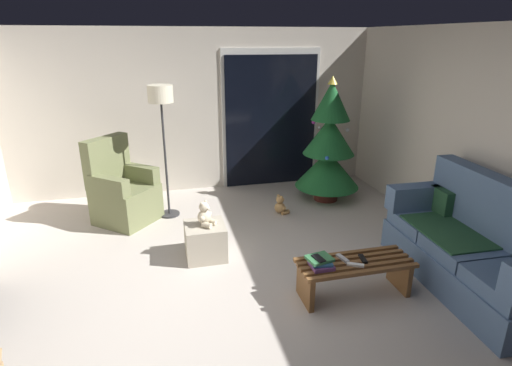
{
  "coord_description": "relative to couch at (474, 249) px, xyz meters",
  "views": [
    {
      "loc": [
        -0.6,
        -3.4,
        2.35
      ],
      "look_at": [
        0.4,
        0.7,
        0.85
      ],
      "focal_mm": 28.82,
      "sensor_mm": 36.0,
      "label": 1
    }
  ],
  "objects": [
    {
      "name": "christmas_tree",
      "position": [
        -0.49,
        2.49,
        0.43
      ],
      "size": [
        0.95,
        0.95,
        1.85
      ],
      "color": "#4C1E19",
      "rests_on": "ground"
    },
    {
      "name": "ottoman",
      "position": [
        -2.49,
        1.18,
        -0.2
      ],
      "size": [
        0.44,
        0.44,
        0.39
      ],
      "primitive_type": "cube",
      "color": "#B2A893",
      "rests_on": "ground"
    },
    {
      "name": "wall_right",
      "position": [
        0.54,
        0.44,
        0.85
      ],
      "size": [
        0.12,
        6.0,
        2.5
      ],
      "primitive_type": "cube",
      "color": "beige",
      "rests_on": "ground"
    },
    {
      "name": "floor_lamp",
      "position": [
        -2.85,
        2.46,
        1.11
      ],
      "size": [
        0.32,
        0.32,
        1.78
      ],
      "color": "#2D2D30",
      "rests_on": "ground"
    },
    {
      "name": "teddy_bear_honey_by_tree",
      "position": [
        -1.33,
        2.12,
        -0.28
      ],
      "size": [
        0.21,
        0.21,
        0.29
      ],
      "color": "tan",
      "rests_on": "ground"
    },
    {
      "name": "book_stack",
      "position": [
        -1.56,
        0.1,
        0.01
      ],
      "size": [
        0.25,
        0.23,
        0.09
      ],
      "color": "#6B3D7A",
      "rests_on": "coffee_table"
    },
    {
      "name": "patio_door_frame",
      "position": [
        -1.11,
        3.43,
        0.7
      ],
      "size": [
        1.6,
        0.02,
        2.2
      ],
      "primitive_type": "cube",
      "color": "silver",
      "rests_on": "ground"
    },
    {
      "name": "teddy_bear_cream",
      "position": [
        -2.49,
        1.17,
        0.11
      ],
      "size": [
        0.22,
        0.21,
        0.29
      ],
      "color": "beige",
      "rests_on": "ottoman"
    },
    {
      "name": "ground_plane",
      "position": [
        -2.32,
        0.44,
        -0.4
      ],
      "size": [
        7.0,
        7.0,
        0.0
      ],
      "primitive_type": "plane",
      "color": "#BCB2A8"
    },
    {
      "name": "wall_back",
      "position": [
        -2.32,
        3.5,
        0.85
      ],
      "size": [
        5.72,
        0.12,
        2.5
      ],
      "primitive_type": "cube",
      "color": "beige",
      "rests_on": "ground"
    },
    {
      "name": "coffee_table",
      "position": [
        -1.2,
        0.11,
        -0.15
      ],
      "size": [
        1.1,
        0.4,
        0.37
      ],
      "color": "brown",
      "rests_on": "ground"
    },
    {
      "name": "cell_phone",
      "position": [
        -1.59,
        0.09,
        0.06
      ],
      "size": [
        0.1,
        0.16,
        0.01
      ],
      "primitive_type": "cube",
      "rotation": [
        0.0,
        0.0,
        0.2
      ],
      "color": "black",
      "rests_on": "book_stack"
    },
    {
      "name": "patio_door_glass",
      "position": [
        -1.11,
        3.41,
        0.65
      ],
      "size": [
        1.5,
        0.02,
        2.1
      ],
      "primitive_type": "cube",
      "color": "black",
      "rests_on": "ground"
    },
    {
      "name": "couch",
      "position": [
        0.0,
        0.0,
        0.0
      ],
      "size": [
        0.84,
        1.96,
        1.08
      ],
      "color": "slate",
      "rests_on": "ground"
    },
    {
      "name": "armchair",
      "position": [
        -3.44,
        2.42,
        0.0
      ],
      "size": [
        0.97,
        0.97,
        1.13
      ],
      "color": "olive",
      "rests_on": "ground"
    },
    {
      "name": "remote_silver",
      "position": [
        -1.31,
        0.17,
        -0.02
      ],
      "size": [
        0.08,
        0.16,
        0.02
      ],
      "primitive_type": "cube",
      "rotation": [
        0.0,
        0.0,
        3.36
      ],
      "color": "#ADADB2",
      "rests_on": "coffee_table"
    },
    {
      "name": "remote_white",
      "position": [
        -1.25,
        0.03,
        -0.02
      ],
      "size": [
        0.16,
        0.11,
        0.02
      ],
      "primitive_type": "cube",
      "rotation": [
        0.0,
        0.0,
        1.08
      ],
      "color": "silver",
      "rests_on": "coffee_table"
    },
    {
      "name": "remote_black",
      "position": [
        -1.13,
        0.12,
        -0.02
      ],
      "size": [
        0.07,
        0.16,
        0.02
      ],
      "primitive_type": "cube",
      "rotation": [
        0.0,
        0.0,
        6.13
      ],
      "color": "black",
      "rests_on": "coffee_table"
    }
  ]
}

